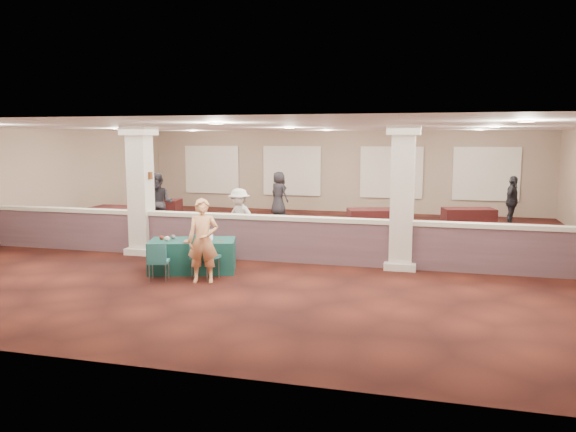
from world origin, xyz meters
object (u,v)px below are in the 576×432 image
(near_table, at_px, (193,256))
(far_table_front_right, at_px, (512,242))
(attendee_d, at_px, (279,193))
(woman, at_px, (203,241))
(attendee_b, at_px, (239,217))
(attendee_c, at_px, (512,201))
(far_table_back_center, at_px, (378,221))
(far_table_front_left, at_px, (124,220))
(far_table_back_right, at_px, (468,218))
(conf_chair_side, at_px, (158,258))
(attendee_a, at_px, (159,203))
(conf_chair_main, at_px, (202,253))
(far_table_front_center, at_px, (223,231))
(far_table_back_left, at_px, (158,208))

(near_table, relative_size, far_table_front_right, 0.93)
(far_table_front_right, height_order, attendee_d, attendee_d)
(woman, height_order, attendee_b, woman)
(attendee_b, bearing_deg, attendee_c, 54.70)
(far_table_back_center, bearing_deg, attendee_c, 29.35)
(near_table, bearing_deg, far_table_front_right, 7.97)
(far_table_front_left, bearing_deg, far_table_back_right, 18.83)
(attendee_c, xyz_separation_m, attendee_d, (-8.24, 0.73, -0.01))
(conf_chair_side, xyz_separation_m, attendee_a, (-2.83, 5.43, 0.45))
(conf_chair_side, height_order, woman, woman)
(far_table_back_right, bearing_deg, attendee_c, 27.48)
(attendee_c, bearing_deg, conf_chair_main, 165.79)
(far_table_front_left, height_order, far_table_back_center, far_table_front_left)
(conf_chair_main, xyz_separation_m, far_table_back_center, (2.92, 6.82, -0.19))
(far_table_back_center, relative_size, attendee_b, 1.17)
(attendee_b, bearing_deg, conf_chair_main, -62.72)
(far_table_front_left, height_order, far_table_front_right, far_table_front_right)
(far_table_front_left, relative_size, far_table_back_center, 1.08)
(conf_chair_side, relative_size, far_table_front_right, 0.41)
(conf_chair_side, bearing_deg, far_table_back_right, 36.39)
(woman, relative_size, far_table_front_right, 0.87)
(near_table, distance_m, attendee_a, 5.51)
(conf_chair_main, bearing_deg, near_table, 144.13)
(woman, bearing_deg, far_table_back_center, 53.04)
(near_table, height_order, attendee_b, attendee_b)
(attendee_b, bearing_deg, far_table_front_center, 179.66)
(attendee_b, distance_m, attendee_c, 9.35)
(far_table_back_left, xyz_separation_m, attendee_d, (4.19, 1.72, 0.50))
(woman, bearing_deg, conf_chair_main, 104.71)
(woman, distance_m, attendee_a, 6.46)
(near_table, bearing_deg, far_table_back_left, 105.38)
(attendee_b, bearing_deg, far_table_back_right, 56.31)
(attendee_d, bearing_deg, far_table_front_left, 87.25)
(woman, xyz_separation_m, far_table_back_right, (5.60, 8.60, -0.53))
(far_table_front_left, bearing_deg, far_table_back_center, 14.23)
(far_table_back_center, bearing_deg, conf_chair_main, -113.15)
(conf_chair_side, bearing_deg, attendee_a, 100.50)
(woman, xyz_separation_m, attendee_a, (-3.76, 5.26, 0.07))
(attendee_b, height_order, attendee_c, attendee_c)
(conf_chair_main, relative_size, attendee_d, 0.58)
(near_table, height_order, attendee_a, attendee_a)
(attendee_b, bearing_deg, attendee_a, 175.60)
(woman, bearing_deg, attendee_a, 110.62)
(far_table_back_center, bearing_deg, far_table_back_right, 30.26)
(conf_chair_side, height_order, attendee_b, attendee_b)
(near_table, bearing_deg, attendee_d, 76.71)
(conf_chair_main, bearing_deg, far_table_front_right, 46.24)
(far_table_back_left, bearing_deg, far_table_front_right, -19.74)
(conf_chair_side, relative_size, far_table_back_left, 0.49)
(conf_chair_side, xyz_separation_m, attendee_c, (7.92, 9.50, 0.37))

